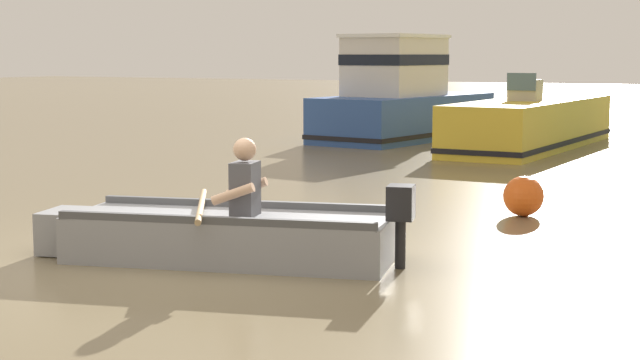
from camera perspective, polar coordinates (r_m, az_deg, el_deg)
The scene contains 5 objects.
ground_plane at distance 9.45m, azimuth -7.37°, elevation -4.81°, with size 120.00×120.00×0.00m, color #7A6B4C.
rowboat_with_person at distance 9.51m, azimuth -5.63°, elevation -3.16°, with size 3.68×1.92×1.19m.
moored_boat_blue at distance 22.97m, azimuth 4.78°, elevation 4.60°, with size 2.66×5.54×2.43m.
moored_boat_yellow at distance 21.32m, azimuth 12.21°, elevation 3.15°, with size 1.84×6.71×1.60m.
mooring_buoy at distance 12.28m, azimuth 11.76°, elevation -0.93°, with size 0.50×0.50×0.50m, color #E55919.
Camera 1 is at (5.49, -7.44, 1.98)m, focal length 54.97 mm.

